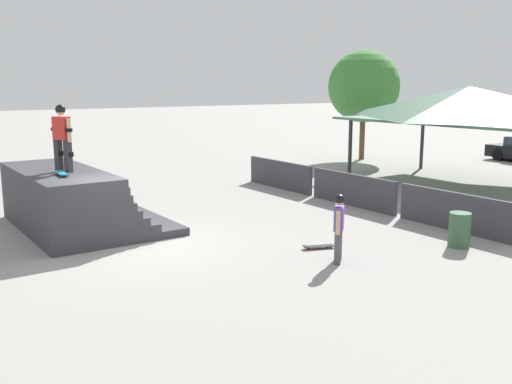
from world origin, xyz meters
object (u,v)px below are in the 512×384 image
skateboard_on_deck (62,173)px  skateboard_on_ground (318,246)px  bystander_walking (339,223)px  trash_bin (459,230)px  tree_beside_pavilion (364,87)px  skater_on_deck (62,133)px

skateboard_on_deck → skateboard_on_ground: 6.65m
skateboard_on_deck → bystander_walking: (5.41, 4.42, -0.80)m
skateboard_on_deck → trash_bin: bearing=55.3°
skateboard_on_ground → tree_beside_pavilion: 17.72m
bystander_walking → skateboard_on_ground: bearing=30.5°
skater_on_deck → trash_bin: size_ratio=2.06×
bystander_walking → skateboard_on_ground: 1.39m
skater_on_deck → tree_beside_pavilion: size_ratio=0.31×
trash_bin → tree_beside_pavilion: bearing=143.0°
bystander_walking → skateboard_on_ground: (-1.05, 0.32, -0.85)m
skateboard_on_ground → trash_bin: 3.49m
skateboard_on_deck → tree_beside_pavilion: size_ratio=0.15×
skateboard_on_ground → tree_beside_pavilion: bearing=-118.3°
skateboard_on_ground → trash_bin: (1.83, 2.95, 0.37)m
skateboard_on_ground → bystander_walking: bearing=93.4°
skateboard_on_deck → trash_bin: 9.96m
skater_on_deck → skateboard_on_deck: skater_on_deck is taller
skateboard_on_ground → tree_beside_pavilion: tree_beside_pavilion is taller
skateboard_on_deck → skater_on_deck: bearing=162.9°
skater_on_deck → tree_beside_pavilion: 18.70m
trash_bin → skateboard_on_deck: bearing=-128.8°
bystander_walking → skateboard_on_ground: bystander_walking is taller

